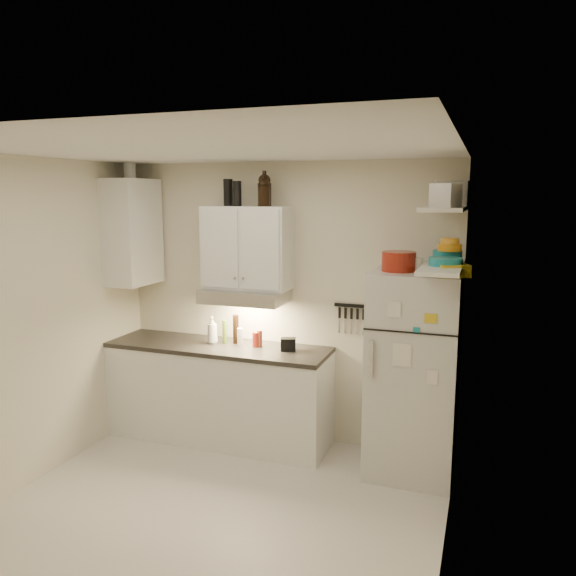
% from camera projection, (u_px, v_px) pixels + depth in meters
% --- Properties ---
extents(floor, '(3.20, 3.00, 0.02)m').
position_uv_depth(floor, '(214.00, 516.00, 4.08)').
color(floor, silver).
rests_on(floor, ground).
extents(ceiling, '(3.20, 3.00, 0.02)m').
position_uv_depth(ceiling, '(205.00, 147.00, 3.65)').
color(ceiling, white).
rests_on(ceiling, ground).
extents(back_wall, '(3.20, 0.02, 2.60)m').
position_uv_depth(back_wall, '(285.00, 303.00, 5.27)').
color(back_wall, beige).
rests_on(back_wall, ground).
extents(left_wall, '(0.02, 3.00, 2.60)m').
position_uv_depth(left_wall, '(26.00, 324.00, 4.40)').
color(left_wall, beige).
rests_on(left_wall, ground).
extents(right_wall, '(0.02, 3.00, 2.60)m').
position_uv_depth(right_wall, '(452.00, 366.00, 3.33)').
color(right_wall, beige).
rests_on(right_wall, ground).
extents(base_cabinet, '(2.10, 0.60, 0.88)m').
position_uv_depth(base_cabinet, '(219.00, 394.00, 5.30)').
color(base_cabinet, white).
rests_on(base_cabinet, floor).
extents(countertop, '(2.10, 0.62, 0.04)m').
position_uv_depth(countertop, '(218.00, 347.00, 5.23)').
color(countertop, '#282522').
rests_on(countertop, base_cabinet).
extents(upper_cabinet, '(0.80, 0.33, 0.75)m').
position_uv_depth(upper_cabinet, '(247.00, 248.00, 5.12)').
color(upper_cabinet, white).
rests_on(upper_cabinet, back_wall).
extents(side_cabinet, '(0.33, 0.55, 1.00)m').
position_uv_depth(side_cabinet, '(132.00, 232.00, 5.35)').
color(side_cabinet, white).
rests_on(side_cabinet, left_wall).
extents(range_hood, '(0.76, 0.46, 0.12)m').
position_uv_depth(range_hood, '(245.00, 296.00, 5.13)').
color(range_hood, silver).
rests_on(range_hood, back_wall).
extents(fridge, '(0.70, 0.68, 1.70)m').
position_uv_depth(fridge, '(413.00, 374.00, 4.60)').
color(fridge, silver).
rests_on(fridge, floor).
extents(shelf_hi, '(0.30, 0.95, 0.03)m').
position_uv_depth(shelf_hi, '(445.00, 209.00, 4.19)').
color(shelf_hi, white).
rests_on(shelf_hi, right_wall).
extents(shelf_lo, '(0.30, 0.95, 0.03)m').
position_uv_depth(shelf_lo, '(442.00, 267.00, 4.26)').
color(shelf_lo, white).
rests_on(shelf_lo, right_wall).
extents(knife_strip, '(0.42, 0.02, 0.03)m').
position_uv_depth(knife_strip, '(357.00, 306.00, 5.01)').
color(knife_strip, black).
rests_on(knife_strip, back_wall).
extents(dutch_oven, '(0.30, 0.30, 0.16)m').
position_uv_depth(dutch_oven, '(399.00, 261.00, 4.45)').
color(dutch_oven, maroon).
rests_on(dutch_oven, fridge).
extents(book_stack, '(0.32, 0.34, 0.09)m').
position_uv_depth(book_stack, '(450.00, 269.00, 4.22)').
color(book_stack, gold).
rests_on(book_stack, fridge).
extents(spice_jar, '(0.08, 0.08, 0.11)m').
position_uv_depth(spice_jar, '(419.00, 265.00, 4.41)').
color(spice_jar, silver).
rests_on(spice_jar, fridge).
extents(stock_pot, '(0.35, 0.35, 0.19)m').
position_uv_depth(stock_pot, '(456.00, 194.00, 4.41)').
color(stock_pot, silver).
rests_on(stock_pot, shelf_hi).
extents(tin_a, '(0.22, 0.21, 0.19)m').
position_uv_depth(tin_a, '(447.00, 194.00, 4.04)').
color(tin_a, '#AAAAAD').
rests_on(tin_a, shelf_hi).
extents(tin_b, '(0.21, 0.21, 0.16)m').
position_uv_depth(tin_b, '(446.00, 196.00, 3.80)').
color(tin_b, '#AAAAAD').
rests_on(tin_b, shelf_hi).
extents(bowl_teal, '(0.23, 0.23, 0.09)m').
position_uv_depth(bowl_teal, '(447.00, 256.00, 4.46)').
color(bowl_teal, teal).
rests_on(bowl_teal, shelf_lo).
extents(bowl_orange, '(0.18, 0.18, 0.05)m').
position_uv_depth(bowl_orange, '(450.00, 247.00, 4.39)').
color(bowl_orange, orange).
rests_on(bowl_orange, bowl_teal).
extents(bowl_yellow, '(0.14, 0.14, 0.05)m').
position_uv_depth(bowl_yellow, '(450.00, 241.00, 4.39)').
color(bowl_yellow, gold).
rests_on(bowl_yellow, bowl_orange).
extents(plates, '(0.25, 0.25, 0.06)m').
position_uv_depth(plates, '(446.00, 262.00, 4.21)').
color(plates, teal).
rests_on(plates, shelf_lo).
extents(growler_a, '(0.15, 0.15, 0.29)m').
position_uv_depth(growler_a, '(264.00, 190.00, 4.97)').
color(growler_a, black).
rests_on(growler_a, upper_cabinet).
extents(growler_b, '(0.12, 0.12, 0.25)m').
position_uv_depth(growler_b, '(264.00, 192.00, 4.92)').
color(growler_b, black).
rests_on(growler_b, upper_cabinet).
extents(thermos_a, '(0.10, 0.10, 0.22)m').
position_uv_depth(thermos_a, '(237.00, 194.00, 5.00)').
color(thermos_a, black).
rests_on(thermos_a, upper_cabinet).
extents(thermos_b, '(0.10, 0.10, 0.24)m').
position_uv_depth(thermos_b, '(228.00, 192.00, 5.13)').
color(thermos_b, black).
rests_on(thermos_b, upper_cabinet).
extents(side_jar, '(0.12, 0.12, 0.15)m').
position_uv_depth(side_jar, '(130.00, 171.00, 5.27)').
color(side_jar, silver).
rests_on(side_jar, side_cabinet).
extents(soap_bottle, '(0.14, 0.14, 0.29)m').
position_uv_depth(soap_bottle, '(212.00, 328.00, 5.25)').
color(soap_bottle, white).
rests_on(soap_bottle, countertop).
extents(pepper_mill, '(0.06, 0.06, 0.15)m').
position_uv_depth(pepper_mill, '(260.00, 339.00, 5.15)').
color(pepper_mill, brown).
rests_on(pepper_mill, countertop).
extents(oil_bottle, '(0.05, 0.05, 0.22)m').
position_uv_depth(oil_bottle, '(225.00, 332.00, 5.26)').
color(oil_bottle, '#4C6A1A').
rests_on(oil_bottle, countertop).
extents(vinegar_bottle, '(0.07, 0.07, 0.27)m').
position_uv_depth(vinegar_bottle, '(236.00, 329.00, 5.26)').
color(vinegar_bottle, black).
rests_on(vinegar_bottle, countertop).
extents(clear_bottle, '(0.06, 0.06, 0.17)m').
position_uv_depth(clear_bottle, '(240.00, 337.00, 5.18)').
color(clear_bottle, silver).
rests_on(clear_bottle, countertop).
extents(red_jar, '(0.09, 0.09, 0.14)m').
position_uv_depth(red_jar, '(256.00, 339.00, 5.15)').
color(red_jar, maroon).
rests_on(red_jar, countertop).
extents(caddy, '(0.16, 0.13, 0.11)m').
position_uv_depth(caddy, '(288.00, 344.00, 5.03)').
color(caddy, black).
rests_on(caddy, countertop).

